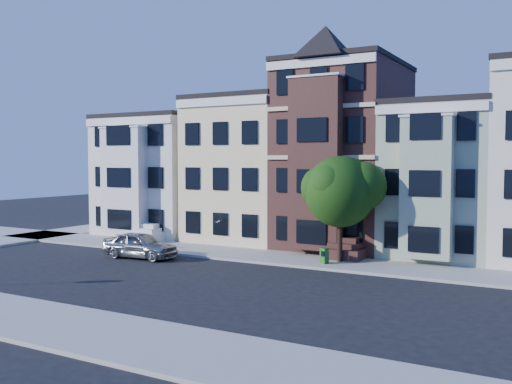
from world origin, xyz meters
The scene contains 11 objects.
ground centered at (0.00, 0.00, 0.00)m, with size 120.00×120.00×0.00m, color black.
far_sidewalk centered at (0.00, 8.00, 0.07)m, with size 60.00×4.00×0.15m, color #9E9B93.
near_sidewalk centered at (0.00, -8.00, 0.07)m, with size 60.00×4.00×0.15m, color #9E9B93.
house_white centered at (-15.00, 14.50, 4.50)m, with size 8.00×9.00×9.00m, color silver.
house_yellow centered at (-7.00, 14.50, 5.00)m, with size 7.00×9.00×10.00m, color beige.
house_brown centered at (0.00, 14.50, 6.00)m, with size 7.00×9.00×12.00m, color #3E201B.
house_green centered at (6.50, 14.50, 4.50)m, with size 6.00×9.00×9.00m, color #99A88D.
street_tree centered at (2.07, 8.21, 3.81)m, with size 6.28×6.28×7.31m, color #204B10, non-canonical shape.
parked_car centered at (-8.98, 4.23, 0.79)m, with size 1.86×4.62×1.57m, color #93959A.
newspaper_box centered at (1.55, 7.24, 0.58)m, with size 0.38×0.34×0.85m, color #1E5E1C.
fire_hydrant centered at (-10.32, 6.75, 0.48)m, with size 0.23×0.23×0.65m, color silver.
Camera 1 is at (13.46, -21.71, 5.81)m, focal length 40.00 mm.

